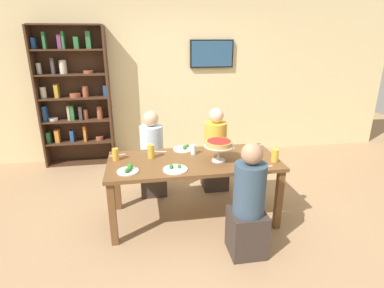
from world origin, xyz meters
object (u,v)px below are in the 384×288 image
Objects in this scene: diner_far_right at (215,155)px; salad_plate_spare at (184,149)px; salad_plate_near_diner at (175,169)px; cutlery_knife_far at (257,145)px; diner_far_left at (152,159)px; deep_dish_pizza_stand at (219,145)px; cutlery_fork_near at (117,155)px; bookshelf at (74,96)px; water_glass_clear_near at (193,149)px; diner_near_right at (248,208)px; cutlery_fork_far at (264,166)px; cutlery_knife_near at (228,149)px; dining_table at (193,167)px; beer_glass_amber_short at (151,151)px; beer_glass_amber_spare at (275,155)px; beer_glass_amber_tall at (116,154)px; television at (212,54)px; salad_plate_far_diner at (128,170)px; cutlery_spare_fork at (159,151)px.

salad_plate_spare is (-0.49, -0.39, 0.26)m from diner_far_right.
cutlery_knife_far is at bearing 27.40° from salad_plate_near_diner.
diner_far_left reaches higher than deep_dish_pizza_stand.
bookshelf is at bearing -77.76° from cutlery_fork_near.
water_glass_clear_near is at bearing 132.94° from deep_dish_pizza_stand.
cutlery_fork_far is at bearing -37.90° from diner_near_right.
bookshelf is 12.29× the size of cutlery_knife_near.
dining_table is 12.07× the size of beer_glass_amber_short.
beer_glass_amber_spare reaches higher than dining_table.
cutlery_knife_near is (1.31, -0.01, 0.00)m from cutlery_fork_near.
dining_table is at bearing 46.35° from salad_plate_near_diner.
cutlery_knife_far is at bearing -34.33° from bookshelf.
diner_near_right is at bearing -0.82° from diner_far_right.
diner_far_right reaches higher than beer_glass_amber_tall.
dining_table is 0.35m from salad_plate_near_diner.
beer_glass_amber_short is at bearing -2.91° from diner_far_left.
television reaches higher than cutlery_fork_far.
salad_plate_spare is at bearing 27.06° from beer_glass_amber_short.
diner_far_left is 0.99m from salad_plate_far_diner.
salad_plate_near_diner is 0.58m from cutlery_spare_fork.
beer_glass_amber_spare reaches higher than cutlery_spare_fork.
dining_table is 0.85× the size of bookshelf.
water_glass_clear_near is at bearing 23.62° from diner_near_right.
diner_near_right is at bearing -35.14° from salad_plate_near_diner.
salad_plate_near_diner is 1.41× the size of cutlery_fork_near.
cutlery_knife_far is at bearing -0.49° from salad_plate_spare.
beer_glass_amber_short is (0.25, 0.34, 0.06)m from salad_plate_far_diner.
television is 3.09m from diner_near_right.
salad_plate_spare reaches higher than dining_table.
beer_glass_amber_spare is at bearing -23.90° from water_glass_clear_near.
beer_glass_amber_tall is (-1.12, 0.21, -0.12)m from deep_dish_pizza_stand.
beer_glass_amber_tall reaches higher than dining_table.
diner_far_left is 3.54× the size of deep_dish_pizza_stand.
water_glass_clear_near is (1.62, -1.84, -0.33)m from bookshelf.
cutlery_fork_near is at bearing 17.31° from cutlery_spare_fork.
beer_glass_amber_tall is (-0.79, -0.21, 0.06)m from salad_plate_spare.
salad_plate_spare is 1.35× the size of cutlery_knife_far.
beer_glass_amber_tall is 0.76× the size of cutlery_spare_fork.
diner_near_right reaches higher than cutlery_knife_far.
beer_glass_amber_tall is 1.33m from cutlery_knife_near.
beer_glass_amber_short is 1.10× the size of beer_glass_amber_spare.
beer_glass_amber_spare is (0.46, 0.50, 0.32)m from diner_near_right.
water_glass_clear_near is at bearing 80.69° from dining_table.
cutlery_knife_far is (1.72, 0.20, -0.07)m from beer_glass_amber_tall.
salad_plate_near_diner is 1.41× the size of cutlery_spare_fork.
diner_far_left is at bearing 135.38° from salad_plate_spare.
deep_dish_pizza_stand is 1.80× the size of cutlery_fork_far.
television reaches higher than cutlery_fork_near.
bookshelf is 16.27× the size of beer_glass_amber_tall.
diner_far_left is at bearing 145.24° from beer_glass_amber_spare.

